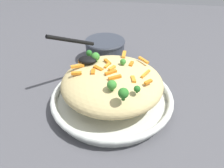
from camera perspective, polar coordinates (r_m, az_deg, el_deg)
ground_plane at (r=0.69m, az=-0.00°, el=-5.21°), size 2.40×2.40×0.00m
serving_bowl at (r=0.67m, az=-0.00°, el=-3.75°), size 0.37×0.37×0.04m
pasta_mound at (r=0.64m, az=-0.00°, el=0.36°), size 0.30×0.30×0.09m
carrot_piece_0 at (r=0.65m, az=5.10°, el=5.26°), size 0.01×0.03×0.01m
carrot_piece_1 at (r=0.65m, az=-9.06°, el=4.69°), size 0.04×0.03×0.01m
carrot_piece_2 at (r=0.61m, az=-0.09°, el=4.13°), size 0.02×0.03×0.01m
carrot_piece_3 at (r=0.61m, az=-9.33°, el=2.81°), size 0.03×0.02×0.01m
carrot_piece_4 at (r=0.58m, az=0.74°, el=1.72°), size 0.03×0.03×0.01m
carrot_piece_5 at (r=0.68m, az=8.29°, el=6.23°), size 0.03×0.04×0.01m
carrot_piece_6 at (r=0.58m, az=5.62°, el=1.27°), size 0.02×0.03×0.01m
carrot_piece_7 at (r=0.62m, az=-3.55°, el=4.31°), size 0.03×0.03×0.01m
carrot_piece_8 at (r=0.63m, az=-1.28°, el=4.82°), size 0.02×0.03×0.01m
carrot_piece_9 at (r=0.61m, az=-4.99°, el=3.20°), size 0.01×0.03×0.01m
carrot_piece_10 at (r=0.65m, az=-1.20°, el=5.82°), size 0.03×0.03×0.01m
carrot_piece_11 at (r=0.70m, az=3.17°, el=7.79°), size 0.01×0.04×0.01m
carrot_piece_12 at (r=0.61m, az=8.82°, el=2.81°), size 0.03×0.04×0.01m
carrot_piece_13 at (r=0.67m, az=-7.07°, el=6.11°), size 0.04×0.03×0.01m
carrot_piece_14 at (r=0.59m, az=-0.14°, el=3.05°), size 0.03×0.03×0.01m
carrot_piece_15 at (r=0.58m, az=9.49°, el=0.54°), size 0.02×0.02×0.01m
broccoli_floret_0 at (r=0.66m, az=-4.35°, el=7.13°), size 0.03×0.03×0.03m
broccoli_floret_1 at (r=0.69m, az=-6.03°, el=8.05°), size 0.02×0.02×0.02m
broccoli_floret_2 at (r=0.54m, az=6.61°, el=-1.31°), size 0.02×0.02×0.02m
broccoli_floret_3 at (r=0.63m, az=2.91°, el=5.85°), size 0.02×0.02×0.02m
broccoli_floret_4 at (r=0.50m, az=3.02°, el=-2.47°), size 0.03×0.03×0.03m
broccoli_floret_5 at (r=0.54m, az=-0.04°, el=-0.26°), size 0.02×0.02×0.03m
serving_spoon at (r=0.67m, az=-8.08°, el=8.26°), size 0.15×0.14×0.09m
companion_bowl at (r=0.90m, az=-1.84°, el=9.17°), size 0.16×0.16×0.09m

